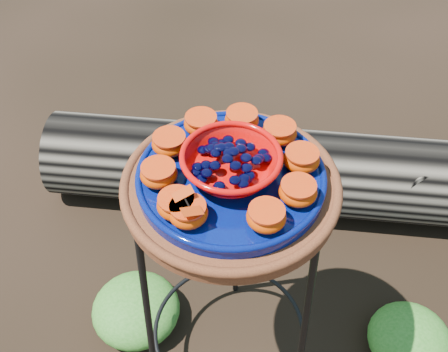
# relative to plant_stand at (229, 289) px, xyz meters

# --- Properties ---
(plant_stand) EXTENTS (0.44, 0.44, 0.70)m
(plant_stand) POSITION_rel_plant_stand_xyz_m (0.00, 0.00, 0.00)
(plant_stand) COLOR black
(plant_stand) RESTS_ON ground
(terracotta_saucer) EXTENTS (0.42, 0.42, 0.03)m
(terracotta_saucer) POSITION_rel_plant_stand_xyz_m (0.00, 0.00, 0.37)
(terracotta_saucer) COLOR #471D11
(terracotta_saucer) RESTS_ON plant_stand
(cobalt_plate) EXTENTS (0.36, 0.36, 0.02)m
(cobalt_plate) POSITION_rel_plant_stand_xyz_m (0.00, 0.00, 0.40)
(cobalt_plate) COLOR #080737
(cobalt_plate) RESTS_ON terracotta_saucer
(red_bowl) EXTENTS (0.18, 0.18, 0.05)m
(red_bowl) POSITION_rel_plant_stand_xyz_m (0.00, 0.00, 0.43)
(red_bowl) COLOR red
(red_bowl) RESTS_ON cobalt_plate
(glass_gems) EXTENTS (0.14, 0.14, 0.02)m
(glass_gems) POSITION_rel_plant_stand_xyz_m (0.00, 0.00, 0.47)
(glass_gems) COLOR black
(glass_gems) RESTS_ON red_bowl
(orange_half_0) EXTENTS (0.07, 0.07, 0.04)m
(orange_half_0) POSITION_rel_plant_stand_xyz_m (-0.06, -0.12, 0.43)
(orange_half_0) COLOR red
(orange_half_0) RESTS_ON cobalt_plate
(orange_half_1) EXTENTS (0.07, 0.07, 0.04)m
(orange_half_1) POSITION_rel_plant_stand_xyz_m (0.07, -0.12, 0.43)
(orange_half_1) COLOR red
(orange_half_1) RESTS_ON cobalt_plate
(orange_half_2) EXTENTS (0.07, 0.07, 0.04)m
(orange_half_2) POSITION_rel_plant_stand_xyz_m (0.13, -0.05, 0.43)
(orange_half_2) COLOR red
(orange_half_2) RESTS_ON cobalt_plate
(orange_half_3) EXTENTS (0.07, 0.07, 0.04)m
(orange_half_3) POSITION_rel_plant_stand_xyz_m (0.13, 0.03, 0.43)
(orange_half_3) COLOR red
(orange_half_3) RESTS_ON cobalt_plate
(orange_half_4) EXTENTS (0.07, 0.07, 0.04)m
(orange_half_4) POSITION_rel_plant_stand_xyz_m (0.09, 0.10, 0.43)
(orange_half_4) COLOR red
(orange_half_4) RESTS_ON cobalt_plate
(orange_half_5) EXTENTS (0.07, 0.07, 0.04)m
(orange_half_5) POSITION_rel_plant_stand_xyz_m (0.01, 0.14, 0.43)
(orange_half_5) COLOR red
(orange_half_5) RESTS_ON cobalt_plate
(orange_half_6) EXTENTS (0.07, 0.07, 0.04)m
(orange_half_6) POSITION_rel_plant_stand_xyz_m (-0.07, 0.12, 0.43)
(orange_half_6) COLOR red
(orange_half_6) RESTS_ON cobalt_plate
(orange_half_7) EXTENTS (0.07, 0.07, 0.04)m
(orange_half_7) POSITION_rel_plant_stand_xyz_m (-0.13, 0.05, 0.43)
(orange_half_7) COLOR red
(orange_half_7) RESTS_ON cobalt_plate
(orange_half_8) EXTENTS (0.07, 0.07, 0.04)m
(orange_half_8) POSITION_rel_plant_stand_xyz_m (-0.13, -0.03, 0.43)
(orange_half_8) COLOR red
(orange_half_8) RESTS_ON cobalt_plate
(orange_half_9) EXTENTS (0.07, 0.07, 0.04)m
(orange_half_9) POSITION_rel_plant_stand_xyz_m (-0.09, -0.10, 0.43)
(orange_half_9) COLOR red
(orange_half_9) RESTS_ON cobalt_plate
(butterfly) EXTENTS (0.09, 0.08, 0.01)m
(butterfly) POSITION_rel_plant_stand_xyz_m (-0.06, -0.12, 0.45)
(butterfly) COLOR #BA3108
(butterfly) RESTS_ON orange_half_0
(driftwood_log) EXTENTS (1.55, 0.43, 0.29)m
(driftwood_log) POSITION_rel_plant_stand_xyz_m (0.10, 0.62, -0.20)
(driftwood_log) COLOR black
(driftwood_log) RESTS_ON ground
(foliage_left) EXTENTS (0.26, 0.26, 0.13)m
(foliage_left) POSITION_rel_plant_stand_xyz_m (-0.28, 0.08, -0.29)
(foliage_left) COLOR #266818
(foliage_left) RESTS_ON ground
(foliage_right) EXTENTS (0.24, 0.24, 0.12)m
(foliage_right) POSITION_rel_plant_stand_xyz_m (0.51, 0.07, -0.29)
(foliage_right) COLOR #266818
(foliage_right) RESTS_ON ground
(foliage_back) EXTENTS (0.27, 0.27, 0.13)m
(foliage_back) POSITION_rel_plant_stand_xyz_m (-0.11, 0.55, -0.28)
(foliage_back) COLOR #266818
(foliage_back) RESTS_ON ground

